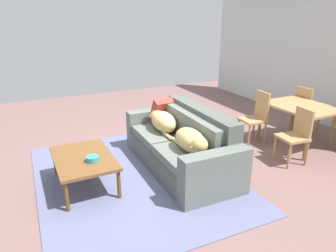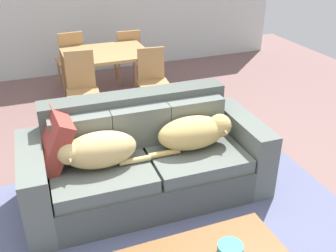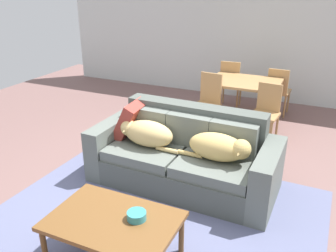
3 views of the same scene
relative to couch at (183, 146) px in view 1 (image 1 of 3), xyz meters
name	(u,v)px [view 1 (image 1 of 3)]	position (x,y,z in m)	size (l,w,h in m)	color
ground_plane	(159,162)	(-0.29, -0.26, -0.35)	(10.00, 10.00, 0.00)	#785754
area_rug	(134,177)	(0.00, -0.81, -0.34)	(3.33, 2.67, 0.01)	slate
couch	(183,146)	(0.00, 0.00, 0.00)	(2.24, 1.02, 0.92)	#4D534E
dog_on_left_cushion	(163,121)	(-0.46, -0.12, 0.28)	(0.79, 0.35, 0.31)	tan
dog_on_right_cushion	(192,141)	(0.46, -0.12, 0.27)	(0.82, 0.37, 0.31)	tan
throw_pillow_by_left_arm	(165,111)	(-0.79, 0.07, 0.33)	(0.14, 0.47, 0.47)	#95352D
coffee_table	(84,160)	(-0.06, -1.49, 0.05)	(1.11, 0.74, 0.44)	brown
bowl_on_coffee_table	(93,159)	(0.12, -1.41, 0.13)	(0.17, 0.17, 0.07)	teal
dining_table	(301,109)	(0.17, 2.27, 0.32)	(1.16, 0.92, 0.74)	#AF834F
dining_chair_near_left	(256,115)	(-0.28, 1.68, 0.16)	(0.44, 0.44, 0.94)	#AF834F
dining_chair_near_right	(296,133)	(0.66, 1.66, 0.14)	(0.44, 0.44, 0.88)	#AF834F
dining_chair_far_left	(305,107)	(-0.23, 2.88, 0.17)	(0.43, 0.43, 0.93)	#AF834F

